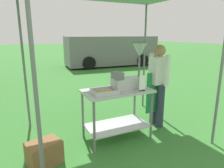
# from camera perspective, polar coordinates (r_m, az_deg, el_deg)

# --- Properties ---
(ground_plane) EXTENTS (70.00, 70.00, 0.00)m
(ground_plane) POSITION_cam_1_polar(r_m,az_deg,el_deg) (8.21, -15.32, 0.64)
(ground_plane) COLOR #33702D
(donut_cart) EXTENTS (1.16, 0.65, 0.88)m
(donut_cart) POSITION_cam_1_polar(r_m,az_deg,el_deg) (3.51, 1.44, -5.58)
(donut_cart) COLOR #B7B7BC
(donut_cart) RESTS_ON ground
(donut_tray) EXTENTS (0.39, 0.30, 0.07)m
(donut_tray) POSITION_cam_1_polar(r_m,az_deg,el_deg) (3.22, -2.08, -2.33)
(donut_tray) COLOR #B7B7BC
(donut_tray) RESTS_ON donut_cart
(donut_fryer) EXTENTS (0.64, 0.28, 0.79)m
(donut_fryer) POSITION_cam_1_polar(r_m,az_deg,el_deg) (3.53, 5.49, 3.83)
(donut_fryer) COLOR #B7B7BC
(donut_fryer) RESTS_ON donut_cart
(menu_sign) EXTENTS (0.13, 0.05, 0.26)m
(menu_sign) POSITION_cam_1_polar(r_m,az_deg,el_deg) (3.39, 8.50, -0.04)
(menu_sign) COLOR black
(menu_sign) RESTS_ON donut_cart
(vendor) EXTENTS (0.46, 0.54, 1.61)m
(vendor) POSITION_cam_1_polar(r_m,az_deg,el_deg) (4.05, 12.80, 0.72)
(vendor) COLOR #2D3347
(vendor) RESTS_ON ground
(supply_crate) EXTENTS (0.52, 0.45, 0.34)m
(supply_crate) POSITION_cam_1_polar(r_m,az_deg,el_deg) (3.17, -18.50, -17.89)
(supply_crate) COLOR brown
(supply_crate) RESTS_ON ground
(van_grey) EXTENTS (5.28, 2.37, 1.69)m
(van_grey) POSITION_cam_1_polar(r_m,az_deg,el_deg) (12.04, -0.28, 9.40)
(van_grey) COLOR slate
(van_grey) RESTS_ON ground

